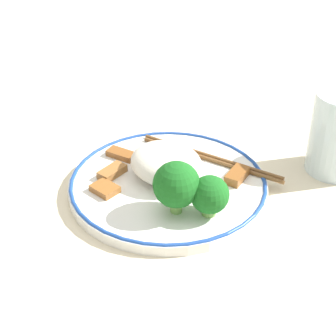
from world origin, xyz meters
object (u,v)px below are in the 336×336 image
Objects in this scene: chopsticks at (212,159)px; plate at (168,185)px; broccoli_back_left at (176,185)px; broccoli_back_center at (210,195)px.

plate is at bearing 176.76° from chopsticks.
plate is 0.07m from broccoli_back_left.
broccoli_back_left is at bearing -157.50° from chopsticks.
chopsticks is at bearing -3.24° from plate.
chopsticks is (0.11, 0.05, -0.03)m from broccoli_back_left.
broccoli_back_center is 0.12m from chopsticks.
broccoli_back_center is at bearing -139.04° from chopsticks.
broccoli_back_center is at bearing -98.01° from plate.
chopsticks is at bearing 22.50° from broccoli_back_left.
broccoli_back_left reaches higher than plate.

